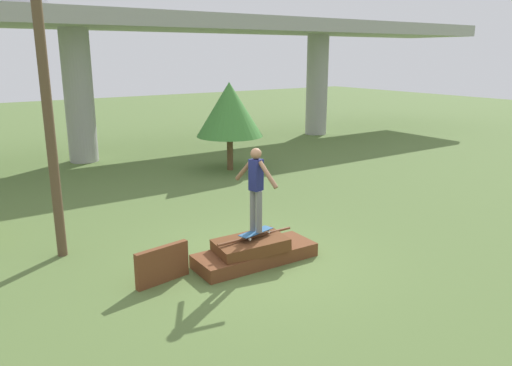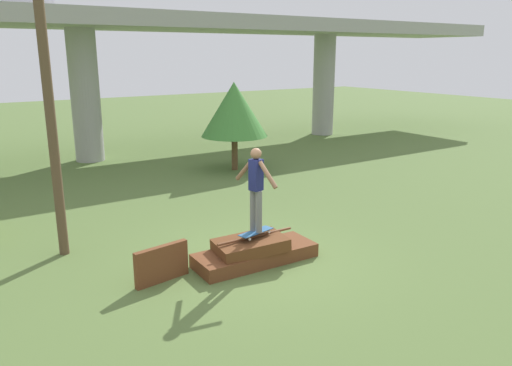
# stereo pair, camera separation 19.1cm
# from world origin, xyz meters

# --- Properties ---
(ground_plane) EXTENTS (80.00, 80.00, 0.00)m
(ground_plane) POSITION_xyz_m (0.00, 0.00, 0.00)
(ground_plane) COLOR #567038
(scrap_pile) EXTENTS (2.58, 1.06, 0.58)m
(scrap_pile) POSITION_xyz_m (-0.04, -0.01, 0.23)
(scrap_pile) COLOR brown
(scrap_pile) RESTS_ON ground_plane
(scrap_plank_loose) EXTENTS (1.10, 0.29, 0.70)m
(scrap_plank_loose) POSITION_xyz_m (-1.95, 0.21, 0.35)
(scrap_plank_loose) COLOR brown
(scrap_plank_loose) RESTS_ON ground_plane
(skateboard) EXTENTS (0.84, 0.40, 0.09)m
(skateboard) POSITION_xyz_m (-0.01, -0.03, 0.66)
(skateboard) COLOR #23517F
(skateboard) RESTS_ON scrap_pile
(skater) EXTENTS (0.33, 1.10, 1.71)m
(skater) POSITION_xyz_m (-0.01, -0.03, 1.66)
(skater) COLOR slate
(skater) RESTS_ON skateboard
(highway_overpass) EXTENTS (44.00, 4.58, 5.68)m
(highway_overpass) POSITION_xyz_m (0.00, 11.97, 5.00)
(highway_overpass) COLOR #9E9E99
(highway_overpass) RESTS_ON ground_plane
(utility_pole) EXTENTS (1.30, 0.20, 7.96)m
(utility_pole) POSITION_xyz_m (-3.17, 2.61, 4.11)
(utility_pole) COLOR brown
(utility_pole) RESTS_ON ground_plane
(tree_behind_left) EXTENTS (2.39, 2.39, 3.17)m
(tree_behind_left) POSITION_xyz_m (3.96, 7.39, 2.20)
(tree_behind_left) COLOR brown
(tree_behind_left) RESTS_ON ground_plane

